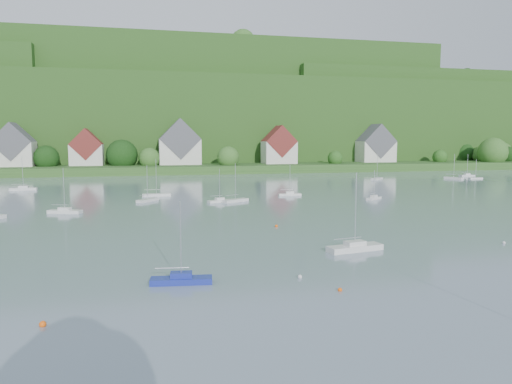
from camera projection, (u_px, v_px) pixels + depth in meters
far_shore_strip at (166, 167)px, 200.89m from camera, size 600.00×60.00×3.00m
forested_ridge at (161, 121)px, 265.09m from camera, size 620.00×181.22×69.89m
village_building_0 at (14, 149)px, 175.28m from camera, size 14.00×10.40×16.00m
village_building_1 at (87, 150)px, 182.82m from camera, size 12.00×9.36×14.00m
village_building_2 at (180, 146)px, 189.41m from camera, size 16.00×11.44×18.00m
village_building_3 at (279, 148)px, 196.39m from camera, size 13.00×10.40×15.50m
village_building_4 at (376, 147)px, 210.18m from camera, size 15.00×10.40×16.50m
near_sailboat_1 at (181, 279)px, 43.30m from camera, size 5.67×2.18×7.46m
near_sailboat_3 at (355, 247)px, 55.94m from camera, size 6.99×3.09×9.13m
mooring_buoy_0 at (43, 326)px, 33.44m from camera, size 0.50×0.50×0.50m
mooring_buoy_1 at (300, 278)px, 45.02m from camera, size 0.43×0.43×0.43m
mooring_buoy_2 at (340, 291)px, 41.21m from camera, size 0.38×0.38×0.38m
mooring_buoy_3 at (276, 227)px, 71.28m from camera, size 0.46×0.46×0.46m
mooring_buoy_4 at (504, 244)px, 59.86m from camera, size 0.39×0.39×0.39m
far_sailboat_cluster at (187, 190)px, 118.17m from camera, size 199.48×76.98×8.71m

